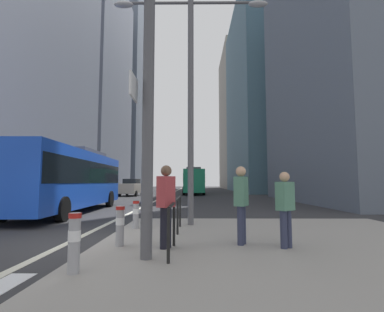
% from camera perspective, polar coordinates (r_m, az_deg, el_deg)
% --- Properties ---
extents(ground_plane, '(160.00, 160.00, 0.00)m').
position_cam_1_polar(ground_plane, '(27.73, -6.35, -8.37)').
color(ground_plane, '#303033').
extents(median_island, '(9.00, 10.00, 0.15)m').
position_cam_1_polar(median_island, '(7.03, 19.98, -17.10)').
color(median_island, gray).
rests_on(median_island, ground).
extents(lane_centre_line, '(0.20, 80.00, 0.01)m').
position_cam_1_polar(lane_centre_line, '(37.67, -4.54, -7.52)').
color(lane_centre_line, beige).
rests_on(lane_centre_line, ground).
extents(office_tower_left_mid, '(11.46, 19.82, 39.29)m').
position_cam_1_polar(office_tower_left_mid, '(57.69, -19.62, 13.41)').
color(office_tower_left_mid, slate).
rests_on(office_tower_left_mid, ground).
extents(office_tower_left_far, '(11.74, 24.75, 53.63)m').
position_cam_1_polar(office_tower_left_far, '(83.93, -13.14, 12.49)').
color(office_tower_left_far, slate).
rests_on(office_tower_left_far, ground).
extents(office_tower_right_mid, '(13.63, 24.33, 31.72)m').
position_cam_1_polar(office_tower_right_mid, '(52.92, 15.77, 10.71)').
color(office_tower_right_mid, slate).
rests_on(office_tower_right_mid, ground).
extents(office_tower_right_far, '(13.06, 19.77, 35.01)m').
position_cam_1_polar(office_tower_right_far, '(76.14, 10.93, 7.01)').
color(office_tower_right_far, gray).
rests_on(office_tower_right_far, ground).
extents(city_bus_blue_oncoming, '(2.91, 11.08, 3.40)m').
position_cam_1_polar(city_bus_blue_oncoming, '(16.43, -22.95, -3.81)').
color(city_bus_blue_oncoming, blue).
rests_on(city_bus_blue_oncoming, ground).
extents(city_bus_red_receding, '(2.92, 11.00, 3.40)m').
position_cam_1_polar(city_bus_red_receding, '(38.54, 0.20, -4.76)').
color(city_bus_red_receding, '#198456').
rests_on(city_bus_red_receding, ground).
extents(car_oncoming_mid, '(2.21, 4.44, 1.94)m').
position_cam_1_polar(car_oncoming_mid, '(34.11, -11.82, -6.02)').
color(car_oncoming_mid, '#B2A899').
rests_on(car_oncoming_mid, ground).
extents(car_receding_near, '(2.20, 4.45, 1.94)m').
position_cam_1_polar(car_receding_near, '(48.69, -0.05, -5.84)').
color(car_receding_near, maroon).
rests_on(car_receding_near, ground).
extents(traffic_signal_gantry, '(6.23, 0.65, 6.00)m').
position_cam_1_polar(traffic_signal_gantry, '(6.74, -27.15, 17.66)').
color(traffic_signal_gantry, '#515156').
rests_on(traffic_signal_gantry, median_island).
extents(street_lamp_post, '(5.50, 0.32, 8.00)m').
position_cam_1_polar(street_lamp_post, '(10.50, -0.26, 15.58)').
color(street_lamp_post, '#56565B').
rests_on(street_lamp_post, median_island).
extents(bollard_left, '(0.20, 0.20, 0.93)m').
position_cam_1_polar(bollard_left, '(5.07, -22.14, -15.00)').
color(bollard_left, '#99999E').
rests_on(bollard_left, median_island).
extents(bollard_right, '(0.20, 0.20, 0.88)m').
position_cam_1_polar(bollard_right, '(6.82, -13.97, -12.81)').
color(bollard_right, '#99999E').
rests_on(bollard_right, median_island).
extents(bollard_back, '(0.20, 0.20, 0.84)m').
position_cam_1_polar(bollard_back, '(9.25, -10.97, -10.96)').
color(bollard_back, '#99999E').
rests_on(bollard_back, median_island).
extents(pedestrian_railing, '(0.06, 4.26, 0.98)m').
position_cam_1_polar(pedestrian_railing, '(7.34, -3.16, -10.55)').
color(pedestrian_railing, black).
rests_on(pedestrian_railing, median_island).
extents(pedestrian_waiting, '(0.45, 0.42, 1.64)m').
position_cam_1_polar(pedestrian_waiting, '(6.73, 17.87, -9.25)').
color(pedestrian_waiting, '#2D334C').
rests_on(pedestrian_waiting, median_island).
extents(pedestrian_walking, '(0.40, 0.45, 1.78)m').
position_cam_1_polar(pedestrian_walking, '(6.41, -5.15, -8.87)').
color(pedestrian_walking, black).
rests_on(pedestrian_walking, median_island).
extents(pedestrian_far, '(0.38, 0.45, 1.78)m').
position_cam_1_polar(pedestrian_far, '(6.85, 9.65, -8.59)').
color(pedestrian_far, '#2D334C').
rests_on(pedestrian_far, median_island).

